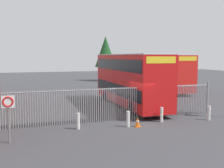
{
  "coord_description": "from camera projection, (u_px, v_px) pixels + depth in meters",
  "views": [
    {
      "loc": [
        -6.79,
        -16.23,
        4.22
      ],
      "look_at": [
        0.0,
        4.0,
        2.0
      ],
      "focal_mm": 42.53,
      "sensor_mm": 36.0,
      "label": 1
    }
  ],
  "objects": [
    {
      "name": "bollard_far_right",
      "position": [
        209.0,
        113.0,
        17.62
      ],
      "size": [
        0.2,
        0.2,
        0.95
      ],
      "primitive_type": "cylinder",
      "color": "silver",
      "rests_on": "ground"
    },
    {
      "name": "traffic_cone_by_gate",
      "position": [
        138.0,
        122.0,
        15.96
      ],
      "size": [
        0.34,
        0.34,
        0.59
      ],
      "color": "orange",
      "rests_on": "ground"
    },
    {
      "name": "tree_tall_back",
      "position": [
        106.0,
        52.0,
        45.77
      ],
      "size": [
        3.67,
        3.67,
        7.66
      ],
      "color": "#4C3823",
      "rests_on": "ground"
    },
    {
      "name": "speed_limit_sign_post",
      "position": [
        8.0,
        107.0,
        12.8
      ],
      "size": [
        0.6,
        0.14,
        2.4
      ],
      "color": "slate",
      "rests_on": "ground"
    },
    {
      "name": "palisade_fence",
      "position": [
        115.0,
        103.0,
        17.41
      ],
      "size": [
        14.74,
        0.14,
        2.35
      ],
      "color": "gray",
      "rests_on": "ground"
    },
    {
      "name": "bollard_near_left",
      "position": [
        78.0,
        121.0,
        15.42
      ],
      "size": [
        0.2,
        0.2,
        0.95
      ],
      "primitive_type": "cylinder",
      "color": "silver",
      "rests_on": "ground"
    },
    {
      "name": "bollard_near_right",
      "position": [
        162.0,
        115.0,
        17.13
      ],
      "size": [
        0.2,
        0.2,
        0.95
      ],
      "primitive_type": "cylinder",
      "color": "silver",
      "rests_on": "ground"
    },
    {
      "name": "double_decker_bus_behind_fence_left",
      "position": [
        162.0,
        71.0,
        32.44
      ],
      "size": [
        2.54,
        10.81,
        4.42
      ],
      "color": "red",
      "rests_on": "ground"
    },
    {
      "name": "double_decker_bus_near_gate",
      "position": [
        129.0,
        78.0,
        22.3
      ],
      "size": [
        2.54,
        10.81,
        4.42
      ],
      "color": "red",
      "rests_on": "ground"
    },
    {
      "name": "bollard_center_front",
      "position": [
        128.0,
        119.0,
        15.93
      ],
      "size": [
        0.2,
        0.2,
        0.95
      ],
      "primitive_type": "cylinder",
      "color": "silver",
      "rests_on": "ground"
    },
    {
      "name": "ground_plane",
      "position": [
        99.0,
        101.0,
        25.44
      ],
      "size": [
        100.0,
        100.0,
        0.0
      ],
      "primitive_type": "plane",
      "color": "#3D3D42"
    }
  ]
}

